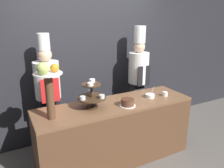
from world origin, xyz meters
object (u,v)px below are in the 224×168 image
object	(u,v)px
serving_bowl_near	(150,96)
chef_center_left	(138,76)
fruit_pedestal	(48,83)
chef_left	(48,92)
tiered_stand	(92,94)
cup_white	(165,94)
cake_round	(127,103)

from	to	relation	value
serving_bowl_near	chef_center_left	distance (m)	0.67
fruit_pedestal	chef_left	bearing A→B (deg)	80.42
serving_bowl_near	chef_center_left	bearing A→B (deg)	71.38
tiered_stand	fruit_pedestal	bearing A→B (deg)	-171.92
tiered_stand	chef_left	bearing A→B (deg)	126.68
tiered_stand	cup_white	distance (m)	1.14
chef_left	chef_center_left	xyz separation A→B (m)	(1.53, 0.00, 0.04)
tiered_stand	fruit_pedestal	world-z (taller)	fruit_pedestal
cup_white	serving_bowl_near	size ratio (longest dim) A/B	0.49
cake_round	chef_left	world-z (taller)	chef_left
cake_round	cup_white	size ratio (longest dim) A/B	2.84
chef_left	chef_center_left	distance (m)	1.53
serving_bowl_near	chef_center_left	xyz separation A→B (m)	(0.21, 0.62, 0.12)
cup_white	serving_bowl_near	bearing A→B (deg)	166.76
tiered_stand	chef_left	world-z (taller)	chef_left
cup_white	chef_left	distance (m)	1.70
tiered_stand	chef_center_left	size ratio (longest dim) A/B	0.20
chef_center_left	tiered_stand	bearing A→B (deg)	-152.40
cake_round	serving_bowl_near	distance (m)	0.47
cup_white	chef_center_left	world-z (taller)	chef_center_left
tiered_stand	cup_white	size ratio (longest dim) A/B	4.88
fruit_pedestal	chef_center_left	distance (m)	1.79
fruit_pedestal	cake_round	bearing A→B (deg)	-4.77
cake_round	cup_white	distance (m)	0.69
tiered_stand	serving_bowl_near	bearing A→B (deg)	-2.81
tiered_stand	cake_round	distance (m)	0.49
fruit_pedestal	cup_white	world-z (taller)	fruit_pedestal
serving_bowl_near	chef_left	size ratio (longest dim) A/B	0.09
cup_white	tiered_stand	bearing A→B (deg)	174.99
fruit_pedestal	cup_white	xyz separation A→B (m)	(1.67, -0.02, -0.41)
tiered_stand	chef_left	xyz separation A→B (m)	(-0.43, 0.58, -0.07)
fruit_pedestal	serving_bowl_near	world-z (taller)	fruit_pedestal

